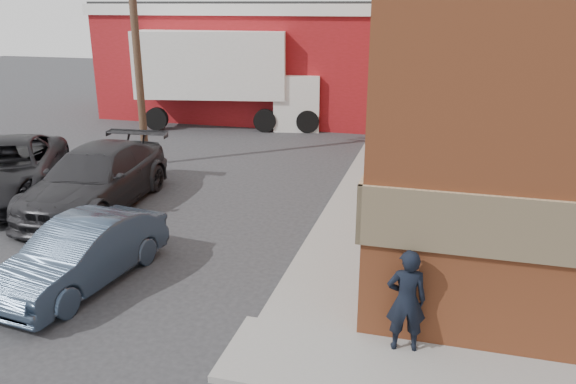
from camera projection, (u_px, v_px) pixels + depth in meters
The scene contains 9 objects.
ground at pixel (273, 326), 10.08m from camera, with size 90.00×90.00×0.00m, color #28282B.
sidewalk_west at pixel (371, 181), 18.14m from camera, with size 1.80×18.00×0.12m, color gray.
warehouse at pixel (274, 59), 28.97m from camera, with size 16.30×8.30×5.60m.
utility_pole at pixel (135, 27), 18.68m from camera, with size 2.00×0.26×9.00m.
man at pixel (406, 300), 8.95m from camera, with size 0.64×0.42×1.76m, color black.
sedan at pixel (82, 254), 11.38m from camera, with size 1.44×4.12×1.36m, color #334256.
suv_a at pixel (6, 169), 16.59m from camera, with size 2.81×6.10×1.70m, color black.
suv_b at pixel (96, 179), 15.72m from camera, with size 2.37×5.83×1.69m, color #28282B.
box_truck at pixel (232, 72), 25.77m from camera, with size 9.17×4.21×4.36m.
Camera 1 is at (2.59, -8.40, 5.49)m, focal length 35.00 mm.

